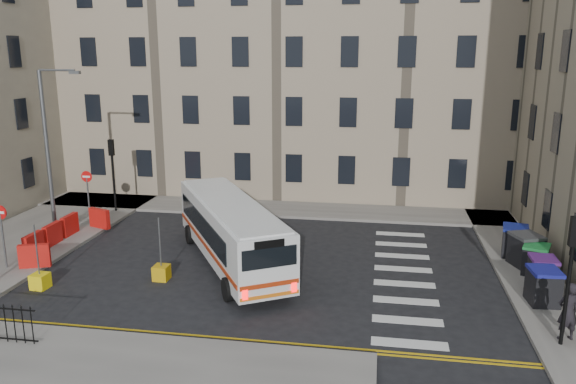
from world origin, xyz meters
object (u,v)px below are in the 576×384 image
(wheelie_bin_e, at_px, (515,241))
(bollard_chevron, at_px, (162,273))
(streetlamp, at_px, (47,151))
(wheelie_bin_b, at_px, (542,272))
(pedestrian, at_px, (568,311))
(bus, at_px, (231,229))
(bollard_yellow, at_px, (40,281))
(wheelie_bin_d, at_px, (526,250))
(wheelie_bin_a, at_px, (543,286))
(wheelie_bin_c, at_px, (536,259))

(wheelie_bin_e, distance_m, bollard_chevron, 15.35)
(streetlamp, xyz_separation_m, wheelie_bin_b, (22.15, -3.01, -3.58))
(pedestrian, relative_size, bollard_chevron, 3.17)
(bus, distance_m, bollard_yellow, 7.74)
(bus, relative_size, wheelie_bin_d, 6.36)
(bus, distance_m, pedestrian, 13.13)
(wheelie_bin_a, xyz_separation_m, wheelie_bin_b, (0.35, 1.47, -0.04))
(wheelie_bin_d, xyz_separation_m, pedestrian, (-0.25, -6.49, 0.26))
(wheelie_bin_a, distance_m, wheelie_bin_b, 1.51)
(bollard_chevron, bearing_deg, bollard_yellow, -159.56)
(pedestrian, bearing_deg, bus, -38.43)
(streetlamp, relative_size, bus, 0.83)
(pedestrian, bearing_deg, bollard_yellow, -19.99)
(pedestrian, bearing_deg, bollard_chevron, -27.30)
(wheelie_bin_a, relative_size, wheelie_bin_d, 0.84)
(wheelie_bin_c, bearing_deg, wheelie_bin_e, 121.14)
(wheelie_bin_a, bearing_deg, wheelie_bin_b, 72.15)
(streetlamp, relative_size, bollard_chevron, 13.57)
(streetlamp, relative_size, pedestrian, 4.28)
(bus, height_order, bollard_chevron, bus)
(bus, bearing_deg, wheelie_bin_a, -41.18)
(bollard_chevron, bearing_deg, wheelie_bin_e, 18.43)
(bus, bearing_deg, wheelie_bin_d, -23.53)
(pedestrian, height_order, bollard_yellow, pedestrian)
(wheelie_bin_c, xyz_separation_m, wheelie_bin_d, (-0.19, 0.89, 0.08))
(streetlamp, relative_size, wheelie_bin_a, 6.29)
(wheelie_bin_b, bearing_deg, wheelie_bin_e, 95.46)
(wheelie_bin_b, height_order, bollard_yellow, wheelie_bin_b)
(bus, bearing_deg, wheelie_bin_b, -34.26)
(bollard_chevron, bearing_deg, wheelie_bin_c, 10.62)
(streetlamp, xyz_separation_m, bollard_yellow, (3.00, -5.97, -4.04))
(streetlamp, relative_size, bollard_yellow, 13.57)
(bus, distance_m, wheelie_bin_c, 12.64)
(bollard_yellow, bearing_deg, wheelie_bin_e, 18.89)
(wheelie_bin_b, xyz_separation_m, wheelie_bin_c, (0.10, 1.45, 0.01))
(bollard_yellow, bearing_deg, wheelie_bin_a, 4.53)
(wheelie_bin_a, xyz_separation_m, wheelie_bin_c, (0.45, 2.92, -0.03))
(bus, relative_size, wheelie_bin_b, 8.09)
(streetlamp, bearing_deg, bollard_chevron, -30.78)
(wheelie_bin_a, relative_size, bollard_yellow, 2.16)
(streetlamp, relative_size, wheelie_bin_b, 6.73)
(wheelie_bin_d, bearing_deg, streetlamp, 158.52)
(wheelie_bin_e, bearing_deg, wheelie_bin_a, -79.60)
(wheelie_bin_a, distance_m, wheelie_bin_d, 3.82)
(bus, height_order, pedestrian, bus)
(wheelie_bin_b, distance_m, bollard_yellow, 19.39)
(bus, relative_size, wheelie_bin_c, 7.10)
(wheelie_bin_b, distance_m, wheelie_bin_c, 1.45)
(bus, xyz_separation_m, wheelie_bin_b, (12.50, -0.78, -0.82))
(bollard_yellow, distance_m, bollard_chevron, 4.61)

